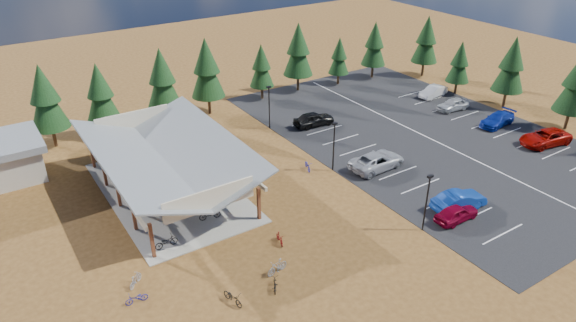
{
  "coord_description": "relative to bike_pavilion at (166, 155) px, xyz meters",
  "views": [
    {
      "loc": [
        -22.99,
        -32.7,
        24.75
      ],
      "look_at": [
        -0.17,
        2.18,
        2.47
      ],
      "focal_mm": 32.0,
      "sensor_mm": 36.0,
      "label": 1
    }
  ],
  "objects": [
    {
      "name": "ground",
      "position": [
        10.0,
        -7.0,
        -3.82
      ],
      "size": [
        140.0,
        140.0,
        0.0
      ],
      "primitive_type": "plane",
      "color": "#563516",
      "rests_on": "ground"
    },
    {
      "name": "asphalt_lot",
      "position": [
        28.5,
        -4.0,
        -3.8
      ],
      "size": [
        27.0,
        44.0,
        0.04
      ],
      "primitive_type": "cube",
      "color": "black",
      "rests_on": "ground"
    },
    {
      "name": "concrete_pad",
      "position": [
        0.0,
        0.0,
        -3.77
      ],
      "size": [
        10.6,
        18.6,
        0.1
      ],
      "primitive_type": "cube",
      "color": "gray",
      "rests_on": "ground"
    },
    {
      "name": "bike_pavilion",
      "position": [
        0.0,
        0.0,
        0.0
      ],
      "size": [
        11.65,
        19.4,
        4.97
      ],
      "color": "#593419",
      "rests_on": "concrete_pad"
    },
    {
      "name": "lamp_post_0",
      "position": [
        15.0,
        -17.0,
        -0.85
      ],
      "size": [
        0.5,
        0.25,
        5.14
      ],
      "color": "black",
      "rests_on": "ground"
    },
    {
      "name": "lamp_post_1",
      "position": [
        15.0,
        -5.0,
        -0.85
      ],
      "size": [
        0.5,
        0.25,
        5.14
      ],
      "color": "black",
      "rests_on": "ground"
    },
    {
      "name": "lamp_post_2",
      "position": [
        15.0,
        7.0,
        -0.85
      ],
      "size": [
        0.5,
        0.25,
        5.14
      ],
      "color": "black",
      "rests_on": "ground"
    },
    {
      "name": "trash_bin_0",
      "position": [
        7.38,
        -1.82,
        -3.37
      ],
      "size": [
        0.6,
        0.6,
        0.9
      ],
      "primitive_type": "cylinder",
      "color": "#492A1A",
      "rests_on": "ground"
    },
    {
      "name": "trash_bin_1",
      "position": [
        7.78,
        -2.21,
        -3.37
      ],
      "size": [
        0.6,
        0.6,
        0.9
      ],
      "primitive_type": "cylinder",
      "color": "#492A1A",
      "rests_on": "ground"
    },
    {
      "name": "pine_1",
      "position": [
        -6.77,
        15.72,
        1.78
      ],
      "size": [
        3.93,
        3.93,
        9.17
      ],
      "color": "#382314",
      "rests_on": "ground"
    },
    {
      "name": "pine_2",
      "position": [
        -1.36,
        15.19,
        1.36
      ],
      "size": [
        3.65,
        3.65,
        8.5
      ],
      "color": "#382314",
      "rests_on": "ground"
    },
    {
      "name": "pine_3",
      "position": [
        5.55,
        14.78,
        1.77
      ],
      "size": [
        3.93,
        3.93,
        9.15
      ],
      "color": "#382314",
      "rests_on": "ground"
    },
    {
      "name": "pine_4",
      "position": [
        11.13,
        14.85,
        1.96
      ],
      "size": [
        4.06,
        4.06,
        9.47
      ],
      "color": "#382314",
      "rests_on": "ground"
    },
    {
      "name": "pine_5",
      "position": [
        19.14,
        15.67,
        0.66
      ],
      "size": [
        3.15,
        3.15,
        7.34
      ],
      "color": "#382314",
      "rests_on": "ground"
    },
    {
      "name": "pine_6",
      "position": [
        24.9,
        15.72,
        1.86
      ],
      "size": [
        3.99,
        3.99,
        9.3
      ],
      "color": "#382314",
      "rests_on": "ground"
    },
    {
      "name": "pine_7",
      "position": [
        31.11,
        14.7,
        0.26
      ],
      "size": [
        2.87,
        2.87,
        6.69
      ],
      "color": "#382314",
      "rests_on": "ground"
    },
    {
      "name": "pine_8",
      "position": [
        37.03,
        14.18,
        1.18
      ],
      "size": [
        3.52,
        3.52,
        8.2
      ],
      "color": "#382314",
      "rests_on": "ground"
    },
    {
      "name": "pine_11",
      "position": [
        43.53,
        -3.58,
        1.69
      ],
      "size": [
        3.87,
        3.87,
        9.02
      ],
      "color": "#382314",
      "rests_on": "ground"
    },
    {
      "name": "pine_12",
      "position": [
        42.05,
        2.97,
        0.54
      ],
      "size": [
        3.07,
        3.07,
        7.15
      ],
      "color": "#382314",
      "rests_on": "ground"
    },
    {
      "name": "pine_13",
      "position": [
        43.91,
        10.8,
        1.56
      ],
      "size": [
        3.78,
        3.78,
        8.81
      ],
      "color": "#382314",
      "rests_on": "ground"
    },
    {
      "name": "bike_0",
      "position": [
        -3.37,
        -7.8,
        -3.24
      ],
      "size": [
        1.85,
        0.66,
        0.97
      ],
      "primitive_type": "imported",
      "rotation": [
        0.0,
        0.0,
        1.58
      ],
      "color": "black",
      "rests_on": "concrete_pad"
    },
    {
      "name": "bike_1",
      "position": [
        -1.47,
        -1.22,
        -3.25
      ],
      "size": [
        1.63,
        0.63,
        0.95
      ],
      "primitive_type": "imported",
      "rotation": [
        0.0,
        0.0,
        1.69
      ],
      "color": "#9A9CA3",
      "rests_on": "concrete_pad"
    },
    {
      "name": "bike_2",
      "position": [
        -1.78,
        0.19,
        -3.31
      ],
      "size": [
        1.57,
        0.56,
        0.82
      ],
      "primitive_type": "imported",
      "rotation": [
        0.0,
        0.0,
        1.56
      ],
      "color": "#215293",
      "rests_on": "concrete_pad"
    },
    {
      "name": "bike_3",
      "position": [
        -2.11,
        5.68,
        -3.17
      ],
      "size": [
        1.9,
        0.97,
        1.1
      ],
      "primitive_type": "imported",
      "rotation": [
        0.0,
        0.0,
        1.31
      ],
      "color": "maroon",
      "rests_on": "concrete_pad"
    },
    {
      "name": "bike_4",
      "position": [
        1.1,
        -6.18,
        -3.24
      ],
      "size": [
        1.94,
        0.99,
        0.97
      ],
      "primitive_type": "imported",
      "rotation": [
        0.0,
        0.0,
        1.38
      ],
      "color": "black",
      "rests_on": "concrete_pad"
    },
    {
      "name": "bike_5",
      "position": [
        1.09,
        -2.66,
        -3.18
      ],
      "size": [
        1.86,
        0.82,
        1.08
      ],
      "primitive_type": "imported",
      "rotation": [
        0.0,
        0.0,
        1.39
      ],
      "color": "gray",
      "rests_on": "concrete_pad"
    },
    {
      "name": "bike_6",
      "position": [
        1.06,
        1.46,
        -3.28
      ],
      "size": [
        1.79,
        1.11,
        0.89
      ],
      "primitive_type": "imported",
      "rotation": [
        0.0,
        0.0,
        1.91
      ],
      "color": "navy",
      "rests_on": "concrete_pad"
    },
    {
      "name": "bike_7",
      "position": [
        3.58,
        7.8,
        -3.27
      ],
      "size": [
        1.58,
        0.9,
        0.92
      ],
      "primitive_type": "imported",
      "rotation": [
        0.0,
        0.0,
        1.24
      ],
      "color": "maroon",
      "rests_on": "concrete_pad"
    },
    {
      "name": "bike_8",
      "position": [
        -1.86,
        -15.92,
        -3.34
      ],
      "size": [
        1.03,
        1.95,
        0.98
      ],
      "primitive_type": "imported",
      "rotation": [
        0.0,
        0.0,
        0.21
      ],
      "color": "black",
      "rests_on": "ground"
    },
    {
      "name": "bike_9",
      "position": [
        -6.76,
        -10.61,
        -3.36
      ],
      "size": [
        1.44,
        1.34,
        0.92
      ],
      "primitive_type": "imported",
      "rotation": [
        0.0,
        0.0,
        2.3
      ],
      "color": "gray",
      "rests_on": "ground"
    },
    {
      "name": "bike_10",
      "position": [
        -7.28,
        -12.39,
        -3.42
      ],
      "size": [
        1.58,
        0.65,
        0.81
      ],
      "primitive_type": "imported",
      "rotation": [
        0.0,
        0.0,
        4.64
      ],
      "color": "navy",
      "rests_on": "ground"
    },
    {
      "name": "bike_11",
      "position": [
        4.29,
        -12.09,
        -3.37
      ],
      "size": [
        0.74,
        1.56,
        0.9
      ],
      "primitive_type": "imported",
      "rotation": [
        0.0,
        0.0,
        -0.22
      ],
      "color": "maroon",
      "rests_on": "ground"
    },
    {
      "name": "bike_12",
      "position": [
        1.22,
        -16.3,
        -3.42
      ],
      "size": [
        1.26,
        1.61,
        0.81
      ],
      "primitive_type": "imported",
      "rotation": [
        0.0,
        0.0,
        2.61
      ],
      "color": "black",
      "rests_on": "ground"
    },
    {
      "name": "bike_13",
      "position": [
        2.25,
        -14.96,
        -3.27
      ],
      "size": [
        1.91,
        0.84,
        1.11
      ],
      "primitive_type": "imported",
      "rotation": [
        0.0,
        0.0,
        4.89
      ],
      "color": "gray",
      "rests_on": "ground"
    },
    {
      "name": "bike_14",
      "position": [
        13.0,
        -3.53,
        -3.36
      ],
      "size": [
        1.19,
        1.87,
        0.93
      ],
      "primitive_type": "imported",
      "rotation": [
        0.0,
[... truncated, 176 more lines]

